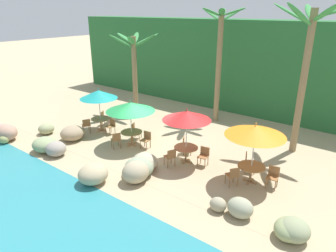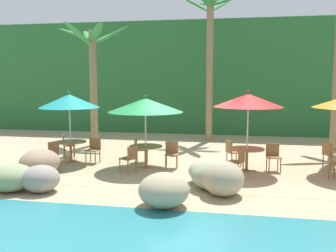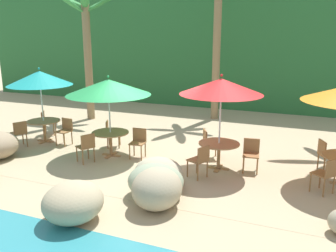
% 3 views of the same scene
% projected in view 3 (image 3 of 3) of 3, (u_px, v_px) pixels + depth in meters
% --- Properties ---
extents(ground_plane, '(120.00, 120.00, 0.00)m').
position_uv_depth(ground_plane, '(156.00, 160.00, 10.49)').
color(ground_plane, tan).
extents(terrace_deck, '(18.00, 5.20, 0.01)m').
position_uv_depth(terrace_deck, '(156.00, 160.00, 10.48)').
color(terrace_deck, tan).
rests_on(terrace_deck, ground).
extents(foliage_backdrop, '(28.00, 2.40, 6.00)m').
position_uv_depth(foliage_backdrop, '(229.00, 45.00, 17.79)').
color(foliage_backdrop, '#286633').
rests_on(foliage_backdrop, ground).
extents(rock_seawall, '(16.40, 3.61, 0.88)m').
position_uv_depth(rock_seawall, '(47.00, 174.00, 8.44)').
color(rock_seawall, gray).
rests_on(rock_seawall, ground).
extents(umbrella_teal, '(2.11, 2.11, 2.51)m').
position_uv_depth(umbrella_teal, '(40.00, 78.00, 11.71)').
color(umbrella_teal, silver).
rests_on(umbrella_teal, ground).
extents(dining_table_teal, '(1.10, 1.10, 0.74)m').
position_uv_depth(dining_table_teal, '(44.00, 124.00, 12.10)').
color(dining_table_teal, '#A37547').
rests_on(dining_table_teal, ground).
extents(chair_teal_seaward, '(0.45, 0.46, 0.87)m').
position_uv_depth(chair_teal_seaward, '(65.00, 129.00, 11.84)').
color(chair_teal_seaward, olive).
rests_on(chair_teal_seaward, ground).
extents(chair_teal_inland, '(0.58, 0.57, 0.87)m').
position_uv_depth(chair_teal_inland, '(46.00, 121.00, 12.93)').
color(chair_teal_inland, olive).
rests_on(chair_teal_inland, ground).
extents(chair_teal_left, '(0.57, 0.57, 0.87)m').
position_uv_depth(chair_teal_left, '(19.00, 132.00, 11.52)').
color(chair_teal_left, olive).
rests_on(chair_teal_left, ground).
extents(umbrella_green, '(2.46, 2.46, 2.43)m').
position_uv_depth(umbrella_green, '(108.00, 87.00, 10.34)').
color(umbrella_green, silver).
rests_on(umbrella_green, ground).
extents(dining_table_green, '(1.10, 1.10, 0.74)m').
position_uv_depth(dining_table_green, '(110.00, 136.00, 10.71)').
color(dining_table_green, '#A37547').
rests_on(dining_table_green, ground).
extents(chair_green_seaward, '(0.47, 0.47, 0.87)m').
position_uv_depth(chair_green_seaward, '(138.00, 141.00, 10.60)').
color(chair_green_seaward, olive).
rests_on(chair_green_seaward, ground).
extents(chair_green_inland, '(0.56, 0.56, 0.87)m').
position_uv_depth(chair_green_inland, '(111.00, 132.00, 11.55)').
color(chair_green_inland, olive).
rests_on(chair_green_inland, ground).
extents(chair_green_left, '(0.57, 0.57, 0.87)m').
position_uv_depth(chair_green_left, '(86.00, 146.00, 10.13)').
color(chair_green_left, olive).
rests_on(chair_green_left, ground).
extents(umbrella_red, '(2.17, 2.17, 2.59)m').
position_uv_depth(umbrella_red, '(221.00, 86.00, 9.24)').
color(umbrella_red, silver).
rests_on(umbrella_red, ground).
extents(dining_table_red, '(1.10, 1.10, 0.74)m').
position_uv_depth(dining_table_red, '(219.00, 147.00, 9.65)').
color(dining_table_red, '#A37547').
rests_on(dining_table_red, ground).
extents(chair_red_seaward, '(0.48, 0.48, 0.87)m').
position_uv_depth(chair_red_seaward, '(251.00, 152.00, 9.56)').
color(chair_red_seaward, olive).
rests_on(chair_red_seaward, ground).
extents(chair_red_inland, '(0.58, 0.57, 0.87)m').
position_uv_depth(chair_red_inland, '(209.00, 142.00, 10.49)').
color(chair_red_inland, olive).
rests_on(chair_red_inland, ground).
extents(chair_red_left, '(0.56, 0.56, 0.87)m').
position_uv_depth(chair_red_left, '(200.00, 159.00, 9.05)').
color(chair_red_left, olive).
rests_on(chair_red_left, ground).
extents(chair_orange_inland, '(0.56, 0.56, 0.87)m').
position_uv_depth(chair_orange_inland, '(325.00, 154.00, 9.48)').
color(chair_orange_inland, olive).
rests_on(chair_orange_inland, ground).
extents(chair_orange_left, '(0.59, 0.59, 0.87)m').
position_uv_depth(chair_orange_left, '(327.00, 173.00, 8.15)').
color(chair_orange_left, olive).
rests_on(chair_orange_left, ground).
extents(palm_tree_nearest, '(3.24, 2.98, 5.25)m').
position_uv_depth(palm_tree_nearest, '(87.00, 33.00, 14.65)').
color(palm_tree_nearest, olive).
rests_on(palm_tree_nearest, ground).
extents(palm_tree_second, '(2.75, 2.71, 6.75)m').
position_uv_depth(palm_tree_second, '(218.00, 12.00, 14.47)').
color(palm_tree_second, olive).
rests_on(palm_tree_second, ground).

